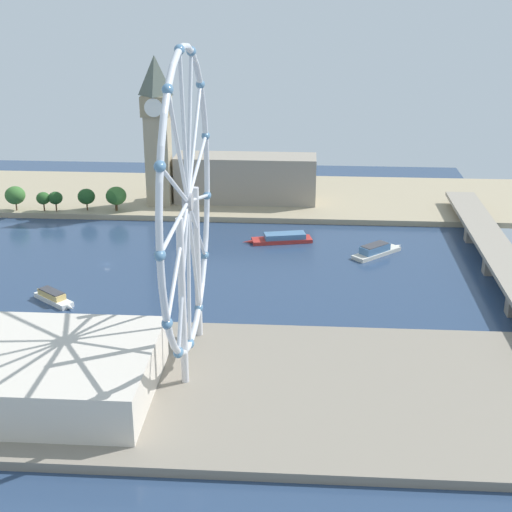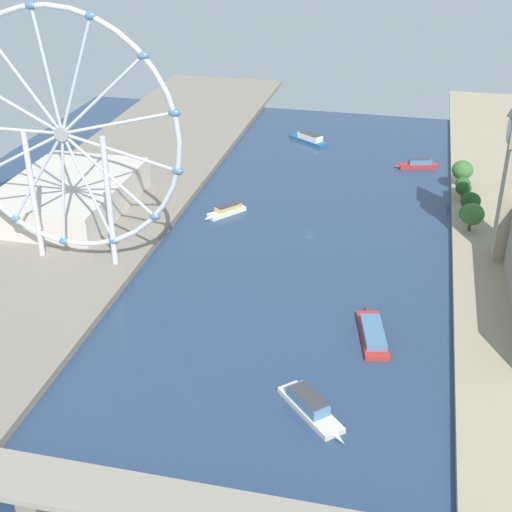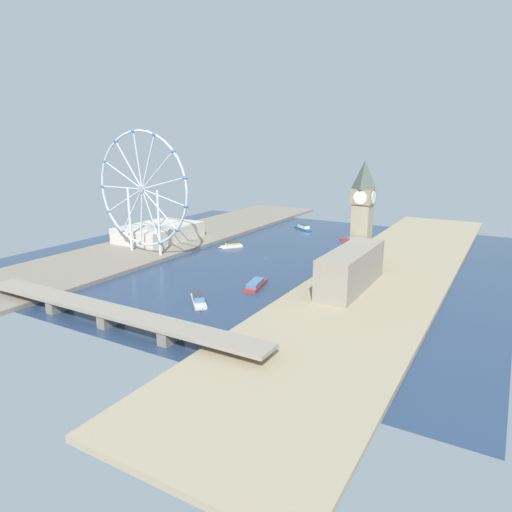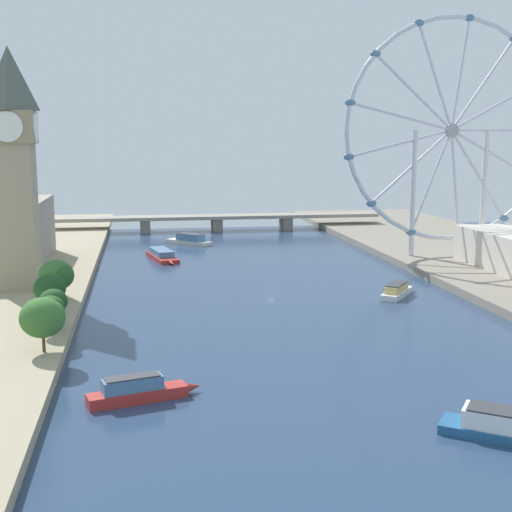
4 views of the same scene
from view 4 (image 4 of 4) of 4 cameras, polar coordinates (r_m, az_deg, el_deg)
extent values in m
plane|color=navy|center=(247.66, 1.22, -3.15)|extent=(390.22, 390.22, 0.00)
cube|color=tan|center=(251.81, -19.24, 3.05)|extent=(13.15, 13.15, 50.52)
cube|color=#928260|center=(250.50, -19.63, 10.05)|extent=(15.25, 15.25, 10.94)
pyramid|color=#4C564C|center=(251.32, -19.84, 13.72)|extent=(13.81, 13.81, 21.34)
cylinder|color=white|center=(258.27, -19.33, 10.03)|extent=(9.99, 0.50, 9.99)
cylinder|color=white|center=(242.73, -19.96, 10.06)|extent=(9.99, 0.50, 9.99)
cylinder|color=white|center=(249.27, -17.82, 10.15)|extent=(0.50, 9.99, 9.99)
cube|color=gray|center=(301.82, -19.32, 1.74)|extent=(22.00, 80.19, 26.49)
cylinder|color=#513823|center=(177.97, -17.21, -6.96)|extent=(0.80, 0.80, 4.29)
ellipsoid|color=#386B2D|center=(176.27, -17.31, -4.91)|extent=(11.06, 11.06, 9.95)
cylinder|color=#513823|center=(192.96, -16.64, -5.66)|extent=(0.80, 0.80, 4.22)
ellipsoid|color=#285623|center=(191.72, -16.72, -4.18)|extent=(7.58, 7.58, 6.82)
cylinder|color=#513823|center=(199.53, -16.42, -5.13)|extent=(0.80, 0.80, 4.39)
ellipsoid|color=#1E471E|center=(198.29, -16.49, -3.64)|extent=(7.81, 7.81, 7.03)
cylinder|color=#513823|center=(215.86, -16.68, -4.09)|extent=(0.80, 0.80, 4.01)
ellipsoid|color=#1E471E|center=(214.61, -16.75, -2.58)|extent=(9.53, 9.53, 8.58)
cylinder|color=#513823|center=(232.12, -16.18, -3.12)|extent=(0.80, 0.80, 4.09)
ellipsoid|color=#386B2D|center=(230.82, -16.26, -1.54)|extent=(11.16, 11.16, 10.05)
cylinder|color=#513823|center=(231.59, -16.05, -3.10)|extent=(0.80, 0.80, 4.37)
ellipsoid|color=#285623|center=(230.33, -16.13, -1.57)|extent=(10.34, 10.34, 9.31)
torus|color=silver|center=(321.90, 15.93, 10.01)|extent=(98.97, 2.07, 98.97)
cylinder|color=#99999E|center=(321.90, 15.93, 10.01)|extent=(5.81, 3.00, 5.81)
cylinder|color=silver|center=(332.90, 19.75, 9.80)|extent=(48.45, 1.24, 1.24)
cylinder|color=silver|center=(331.92, 19.44, 11.76)|extent=(43.48, 1.24, 23.62)
cylinder|color=silver|center=(328.87, 18.32, 13.36)|extent=(28.55, 1.24, 40.58)
cylinder|color=silver|center=(324.39, 16.61, 14.24)|extent=(7.08, 1.24, 48.25)
cylinder|color=silver|center=(319.49, 14.68, 14.15)|extent=(18.34, 1.24, 45.74)
cylinder|color=silver|center=(315.28, 13.00, 13.08)|extent=(37.09, 1.24, 33.06)
cylinder|color=silver|center=(312.78, 12.00, 11.26)|extent=(47.34, 1.24, 12.80)
cylinder|color=silver|center=(312.61, 11.93, 9.13)|extent=(47.34, 1.24, 12.80)
cylinder|color=silver|center=(314.80, 12.78, 7.23)|extent=(37.09, 1.24, 33.06)
cylinder|color=silver|center=(318.81, 14.34, 6.01)|extent=(18.34, 1.24, 45.74)
cylinder|color=silver|center=(323.69, 16.20, 5.73)|extent=(7.08, 1.24, 48.25)
cylinder|color=silver|center=(328.29, 17.95, 6.42)|extent=(28.55, 1.24, 40.58)
cylinder|color=silver|center=(331.60, 19.22, 7.88)|extent=(43.48, 1.24, 23.62)
ellipsoid|color=teal|center=(328.66, 17.30, 18.37)|extent=(4.80, 3.20, 3.20)
ellipsoid|color=teal|center=(318.90, 13.37, 18.31)|extent=(4.80, 3.20, 3.20)
ellipsoid|color=teal|center=(310.42, 9.89, 16.21)|extent=(4.80, 3.20, 3.20)
ellipsoid|color=teal|center=(305.32, 7.82, 12.51)|extent=(4.80, 3.20, 3.20)
ellipsoid|color=teal|center=(304.96, 7.72, 8.16)|extent=(4.80, 3.20, 3.20)
ellipsoid|color=teal|center=(309.44, 9.55, 4.32)|extent=(4.80, 3.20, 3.20)
ellipsoid|color=teal|center=(317.56, 12.75, 1.96)|extent=(4.80, 3.20, 3.20)
ellipsoid|color=teal|center=(327.27, 16.47, 1.52)|extent=(4.80, 3.20, 3.20)
ellipsoid|color=teal|center=(336.31, 19.87, 2.97)|extent=(4.80, 3.20, 3.20)
cylinder|color=silver|center=(330.24, 18.37, 5.00)|extent=(2.40, 2.40, 56.09)
cylinder|color=silver|center=(315.90, 12.90, 5.06)|extent=(2.40, 2.40, 56.09)
cube|color=gray|center=(422.21, -3.29, 3.26)|extent=(202.22, 16.09, 2.00)
cube|color=gray|center=(420.36, -9.18, 2.49)|extent=(6.00, 14.48, 7.38)
cube|color=gray|center=(422.74, -3.29, 2.63)|extent=(6.00, 14.48, 7.38)
cube|color=gray|center=(429.52, 2.49, 2.75)|extent=(6.00, 14.48, 7.38)
cube|color=white|center=(248.71, 11.62, -3.05)|extent=(17.11, 19.65, 2.06)
cone|color=white|center=(259.88, 12.40, -2.54)|extent=(3.89, 4.17, 2.06)
cube|color=#DBB766|center=(247.29, 11.57, -2.60)|extent=(12.16, 13.67, 2.33)
cube|color=#38383D|center=(247.01, 11.58, -2.29)|extent=(11.14, 12.45, 0.41)
cube|color=beige|center=(368.68, -5.61, 1.15)|extent=(24.13, 24.89, 1.87)
cone|color=beige|center=(379.47, -7.36, 1.36)|extent=(4.72, 4.84, 1.87)
cube|color=teal|center=(367.40, -5.46, 1.54)|extent=(15.28, 15.63, 3.39)
cube|color=#38383D|center=(367.15, -5.47, 1.83)|extent=(13.99, 14.30, 0.31)
cube|color=white|center=(137.78, 20.29, -12.74)|extent=(16.96, 14.63, 3.39)
cube|color=#38383D|center=(137.10, 20.34, -12.02)|extent=(15.45, 13.43, 0.32)
cube|color=#B22D28|center=(322.46, -7.78, -0.10)|extent=(14.84, 31.11, 1.83)
cone|color=#B22D28|center=(305.84, -6.99, -0.60)|extent=(2.93, 5.66, 1.83)
cube|color=teal|center=(323.53, -7.85, 0.34)|extent=(11.46, 21.53, 2.67)
cube|color=#B22D28|center=(150.13, -9.79, -11.33)|extent=(21.64, 10.05, 2.49)
cone|color=#B22D28|center=(153.42, -5.28, -10.76)|extent=(4.32, 3.40, 2.49)
cube|color=teal|center=(148.97, -10.22, -10.42)|extent=(13.24, 7.11, 2.82)
cube|color=#38383D|center=(148.44, -10.24, -9.85)|extent=(11.97, 6.60, 0.34)
camera|label=1|loc=(500.56, 40.20, 16.05)|focal=53.43mm
camera|label=2|loc=(549.05, -9.80, 19.43)|focal=50.71mm
camera|label=3|loc=(600.07, -23.89, 13.14)|focal=31.87mm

